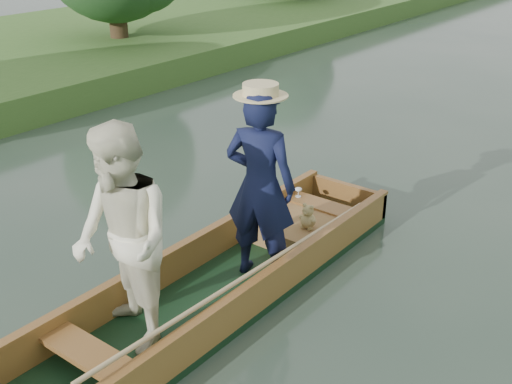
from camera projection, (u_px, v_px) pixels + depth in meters
The scene contains 2 objects.
ground at pixel (220, 297), 6.46m from camera, with size 120.00×120.00×0.00m, color #283D30.
punt at pixel (195, 238), 5.93m from camera, with size 1.24×5.00×2.09m.
Camera 1 is at (3.62, -4.08, 3.63)m, focal length 45.00 mm.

